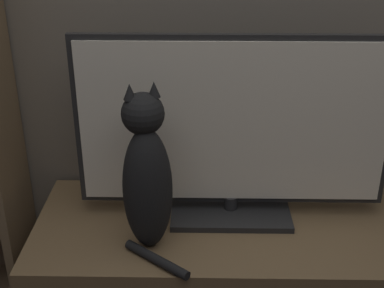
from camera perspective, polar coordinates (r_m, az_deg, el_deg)
name	(u,v)px	position (r m, az deg, el deg)	size (l,w,h in m)	color
tv_stand	(223,273)	(1.91, 3.29, -13.63)	(1.25, 0.55, 0.42)	brown
tv	(233,132)	(1.69, 4.41, 1.30)	(1.00, 0.24, 0.61)	black
cat	(147,177)	(1.57, -4.85, -3.52)	(0.22, 0.28, 0.52)	black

